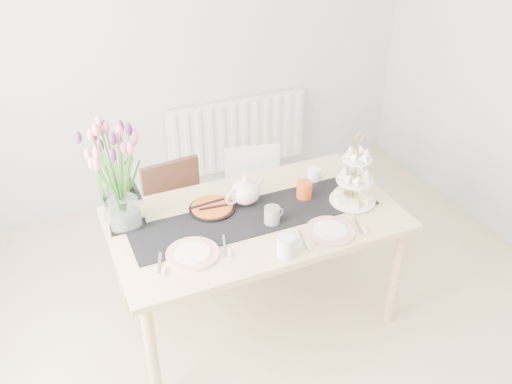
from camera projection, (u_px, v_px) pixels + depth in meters
name	position (u px, v px, depth m)	size (l,w,h in m)	color
room_shell	(321.00, 187.00, 2.23)	(4.50, 4.50, 4.50)	tan
radiator	(238.00, 134.00, 4.55)	(1.20, 0.08, 0.60)	white
dining_table	(256.00, 227.00, 3.06)	(1.60, 0.90, 0.75)	tan
chair_brown	(179.00, 213.00, 3.55)	(0.43, 0.43, 0.79)	#3A2015
chair_white	(255.00, 195.00, 3.77)	(0.46, 0.46, 0.77)	white
table_runner	(256.00, 216.00, 3.01)	(1.40, 0.35, 0.01)	black
tulip_vase	(116.00, 162.00, 2.75)	(0.69, 0.69, 0.60)	silver
cake_stand	(354.00, 186.00, 3.08)	(0.27, 0.27, 0.39)	gold
teapot	(246.00, 192.00, 3.07)	(0.27, 0.22, 0.17)	white
cream_jug	(314.00, 175.00, 3.32)	(0.08, 0.08, 0.08)	white
tart_tin	(212.00, 208.00, 3.05)	(0.26, 0.26, 0.03)	black
mug_grey	(272.00, 216.00, 2.93)	(0.09, 0.09, 0.10)	gray
mug_white	(286.00, 246.00, 2.70)	(0.09, 0.09, 0.11)	silver
mug_orange	(304.00, 190.00, 3.14)	(0.09, 0.09, 0.11)	#CE4616
plate_left	(193.00, 254.00, 2.72)	(0.27, 0.27, 0.01)	white
plate_right	(330.00, 231.00, 2.89)	(0.27, 0.27, 0.01)	white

